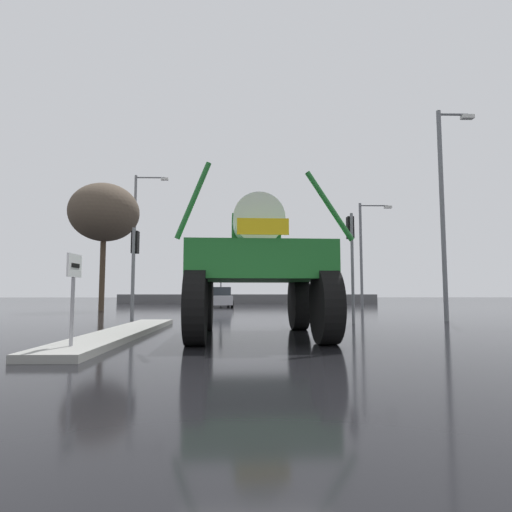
# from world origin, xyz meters

# --- Properties ---
(ground_plane) EXTENTS (120.00, 120.00, 0.00)m
(ground_plane) POSITION_xyz_m (0.00, 18.00, 0.00)
(ground_plane) COLOR black
(median_island) EXTENTS (1.15, 8.53, 0.15)m
(median_island) POSITION_xyz_m (-3.45, 5.16, 0.07)
(median_island) COLOR gray
(median_island) RESTS_ON ground
(lane_arrow_sign) EXTENTS (0.07, 0.60, 1.74)m
(lane_arrow_sign) POSITION_xyz_m (-3.46, 2.00, 1.35)
(lane_arrow_sign) COLOR #99999E
(lane_arrow_sign) RESTS_ON median_island
(oversize_sprayer) EXTENTS (4.02, 5.47, 4.07)m
(oversize_sprayer) POSITION_xyz_m (0.11, 5.04, 1.80)
(oversize_sprayer) COLOR black
(oversize_sprayer) RESTS_ON ground
(sedan_ahead) EXTENTS (2.33, 4.30, 1.52)m
(sedan_ahead) POSITION_xyz_m (-2.26, 26.12, 0.71)
(sedan_ahead) COLOR #B7B7BF
(sedan_ahead) RESTS_ON ground
(traffic_signal_near_left) EXTENTS (0.24, 0.54, 3.54)m
(traffic_signal_near_left) POSITION_xyz_m (-4.34, 9.42, 2.58)
(traffic_signal_near_left) COLOR slate
(traffic_signal_near_left) RESTS_ON ground
(traffic_signal_near_right) EXTENTS (0.24, 0.54, 4.12)m
(traffic_signal_near_right) POSITION_xyz_m (3.80, 9.41, 3.00)
(traffic_signal_near_right) COLOR slate
(traffic_signal_near_right) RESTS_ON ground
(traffic_signal_far_left) EXTENTS (0.24, 0.55, 3.47)m
(traffic_signal_far_left) POSITION_xyz_m (-2.23, 27.67, 2.53)
(traffic_signal_far_left) COLOR slate
(traffic_signal_far_left) RESTS_ON ground
(streetlight_near_right) EXTENTS (1.55, 0.24, 8.66)m
(streetlight_near_right) POSITION_xyz_m (7.91, 10.36, 4.75)
(streetlight_near_right) COLOR slate
(streetlight_near_right) RESTS_ON ground
(streetlight_far_left) EXTENTS (2.33, 0.24, 9.22)m
(streetlight_far_left) POSITION_xyz_m (-7.67, 22.16, 5.12)
(streetlight_far_left) COLOR slate
(streetlight_far_left) RESTS_ON ground
(streetlight_far_right) EXTENTS (2.25, 0.24, 7.15)m
(streetlight_far_right) POSITION_xyz_m (7.75, 21.35, 4.06)
(streetlight_far_right) COLOR slate
(streetlight_far_right) RESTS_ON ground
(bare_tree_left) EXTENTS (4.31, 4.31, 7.99)m
(bare_tree_left) POSITION_xyz_m (-9.14, 19.84, 6.13)
(bare_tree_left) COLOR #473828
(bare_tree_left) RESTS_ON ground
(roadside_barrier) EXTENTS (25.64, 0.24, 0.90)m
(roadside_barrier) POSITION_xyz_m (0.00, 34.75, 0.45)
(roadside_barrier) COLOR #59595B
(roadside_barrier) RESTS_ON ground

